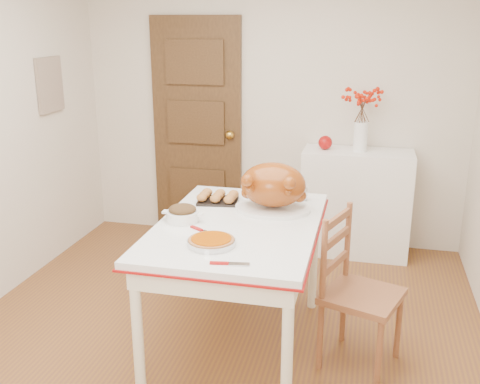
% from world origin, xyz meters
% --- Properties ---
extents(floor, '(3.50, 4.00, 0.00)m').
position_xyz_m(floor, '(0.00, 0.00, 0.00)').
color(floor, brown).
rests_on(floor, ground).
extents(wall_back, '(3.50, 0.00, 2.50)m').
position_xyz_m(wall_back, '(0.00, 2.00, 1.25)').
color(wall_back, beige).
rests_on(wall_back, ground).
extents(door_back, '(0.85, 0.06, 2.06)m').
position_xyz_m(door_back, '(-0.70, 1.97, 1.03)').
color(door_back, '#352212').
rests_on(door_back, ground).
extents(photo_board, '(0.03, 0.35, 0.45)m').
position_xyz_m(photo_board, '(-1.73, 1.20, 1.50)').
color(photo_board, '#A9A289').
rests_on(photo_board, ground).
extents(sideboard, '(0.94, 0.42, 0.94)m').
position_xyz_m(sideboard, '(0.81, 1.78, 0.47)').
color(sideboard, white).
rests_on(sideboard, floor).
extents(kitchen_table, '(0.97, 1.42, 0.85)m').
position_xyz_m(kitchen_table, '(0.15, 0.06, 0.42)').
color(kitchen_table, white).
rests_on(kitchen_table, floor).
extents(chair_oak, '(0.54, 0.54, 0.95)m').
position_xyz_m(chair_oak, '(0.91, 0.06, 0.48)').
color(chair_oak, brown).
rests_on(chair_oak, floor).
extents(berry_vase, '(0.27, 0.27, 0.52)m').
position_xyz_m(berry_vase, '(0.82, 1.78, 1.20)').
color(berry_vase, white).
rests_on(berry_vase, sideboard).
extents(apple, '(0.12, 0.12, 0.12)m').
position_xyz_m(apple, '(0.52, 1.78, 1.00)').
color(apple, '#9A0C0B').
rests_on(apple, sideboard).
extents(turkey_platter, '(0.56, 0.48, 0.31)m').
position_xyz_m(turkey_platter, '(0.32, 0.34, 1.00)').
color(turkey_platter, '#7C350F').
rests_on(turkey_platter, kitchen_table).
extents(pumpkin_pie, '(0.31, 0.31, 0.05)m').
position_xyz_m(pumpkin_pie, '(0.09, -0.31, 0.88)').
color(pumpkin_pie, '#9D3F00').
rests_on(pumpkin_pie, kitchen_table).
extents(stuffing_dish, '(0.29, 0.26, 0.10)m').
position_xyz_m(stuffing_dish, '(-0.18, 0.02, 0.90)').
color(stuffing_dish, '#483017').
rests_on(stuffing_dish, kitchen_table).
extents(rolls_tray, '(0.29, 0.24, 0.07)m').
position_xyz_m(rolls_tray, '(-0.07, 0.42, 0.88)').
color(rolls_tray, '#AC6E2F').
rests_on(rolls_tray, kitchen_table).
extents(pie_server, '(0.21, 0.09, 0.01)m').
position_xyz_m(pie_server, '(0.25, -0.53, 0.85)').
color(pie_server, silver).
rests_on(pie_server, kitchen_table).
extents(carving_knife, '(0.25, 0.19, 0.01)m').
position_xyz_m(carving_knife, '(0.01, -0.14, 0.85)').
color(carving_knife, silver).
rests_on(carving_knife, kitchen_table).
extents(drinking_glass, '(0.09, 0.09, 0.12)m').
position_xyz_m(drinking_glass, '(0.26, 0.62, 0.91)').
color(drinking_glass, white).
rests_on(drinking_glass, kitchen_table).
extents(shaker_pair, '(0.10, 0.04, 0.09)m').
position_xyz_m(shaker_pair, '(0.46, 0.59, 0.89)').
color(shaker_pair, white).
rests_on(shaker_pair, kitchen_table).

